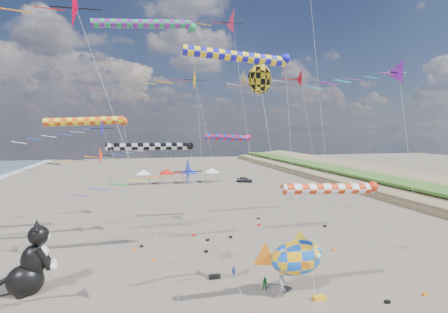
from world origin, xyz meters
TOP-DOWN VIEW (x-y plane):
  - delta_kite_0 at (9.35, 21.43)m, footprint 14.34×2.35m
  - delta_kite_1 at (3.68, 23.94)m, footprint 14.52×3.26m
  - delta_kite_2 at (-1.92, 20.00)m, footprint 13.59×2.66m
  - delta_kite_3 at (9.46, 3.78)m, footprint 8.73×1.79m
  - delta_kite_5 at (-9.57, 15.13)m, footprint 9.55×2.11m
  - delta_kite_6 at (-4.80, 4.07)m, footprint 10.25×1.98m
  - delta_kite_7 at (-5.44, 21.65)m, footprint 9.84×1.86m
  - delta_kite_8 at (-10.76, 18.21)m, footprint 8.62×1.83m
  - delta_kite_9 at (-9.48, 3.80)m, footprint 14.05×2.88m
  - windsock_0 at (5.12, 3.44)m, footprint 8.11×0.73m
  - windsock_1 at (-5.70, 16.21)m, footprint 9.25×0.70m
  - windsock_2 at (4.36, 26.82)m, footprint 7.39×0.73m
  - windsock_3 at (-11.54, 19.30)m, footprint 8.83×0.83m
  - windsock_4 at (-5.84, 19.62)m, footprint 11.36×0.90m
  - windsock_5 at (1.47, 12.18)m, footprint 10.58×0.92m
  - angelfish_kite at (3.36, 13.28)m, footprint 3.74×3.02m
  - cat_inflatable at (-14.92, 11.03)m, footprint 4.24×2.72m
  - fish_inflatable at (3.85, 6.07)m, footprint 5.38×2.57m
  - person_adult at (2.71, 5.98)m, footprint 0.78×0.78m
  - child_green at (1.93, 7.27)m, footprint 0.62×0.58m
  - child_blue at (0.26, 10.00)m, footprint 0.60×0.46m
  - kite_bag_0 at (-1.27, 10.20)m, footprint 0.90×0.44m
  - kite_bag_2 at (4.13, 13.68)m, footprint 0.90×0.44m
  - kite_bag_3 at (5.12, 4.99)m, footprint 0.90×0.44m
  - tent_row at (1.50, 60.00)m, footprint 19.20×4.20m
  - parked_car at (16.11, 58.00)m, footprint 3.93×2.89m

SIDE VIEW (x-z plane):
  - kite_bag_0 at x=-1.27m, z-range 0.00..0.30m
  - kite_bag_2 at x=4.13m, z-range 0.00..0.30m
  - kite_bag_3 at x=5.12m, z-range 0.00..0.30m
  - child_blue at x=0.26m, z-range 0.00..0.96m
  - child_green at x=1.93m, z-range 0.00..1.02m
  - parked_car at x=16.11m, z-range 0.00..1.24m
  - person_adult at x=2.71m, z-range 0.00..1.83m
  - cat_inflatable at x=-14.92m, z-range 0.00..5.29m
  - fish_inflatable at x=3.85m, z-range 0.38..5.19m
  - tent_row at x=1.50m, z-range 1.25..5.05m
  - windsock_0 at x=5.12m, z-range 3.86..12.41m
  - delta_kite_6 at x=-4.80m, z-range 3.89..14.30m
  - delta_kite_8 at x=-10.76m, z-range 3.96..14.43m
  - delta_kite_7 at x=-5.44m, z-range 4.28..15.43m
  - windsock_1 at x=-5.70m, z-range 4.96..15.69m
  - windsock_2 at x=4.36m, z-range 5.20..16.48m
  - delta_kite_5 at x=-9.57m, z-range 5.24..18.43m
  - windsock_3 at x=-11.54m, z-range 6.10..19.25m
  - delta_kite_3 at x=9.46m, z-range 7.03..23.65m
  - angelfish_kite at x=3.36m, z-range 7.41..25.15m
  - delta_kite_2 at x=-1.92m, z-range 7.58..25.91m
  - delta_kite_0 at x=9.35m, z-range 8.00..27.00m
  - windsock_5 at x=1.47m, z-range 8.74..27.23m
  - delta_kite_9 at x=-9.48m, z-range 8.27..28.14m
  - windsock_4 at x=-5.84m, z-range 10.84..33.54m
  - delta_kite_1 at x=3.68m, z-range 11.24..37.40m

